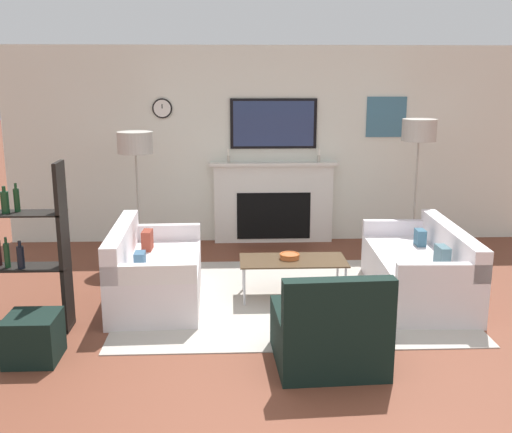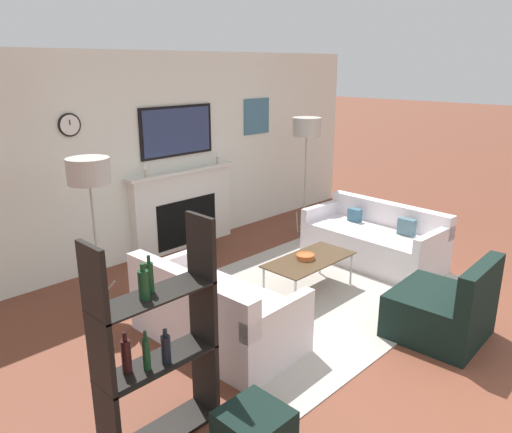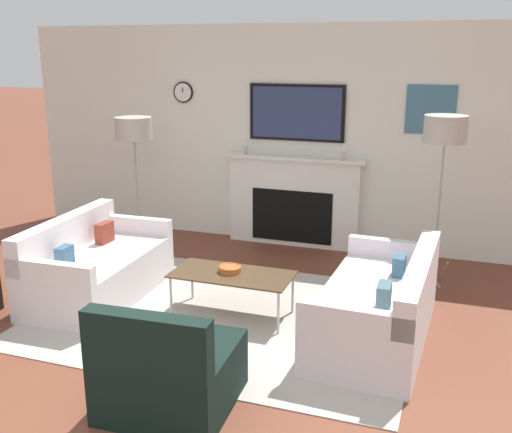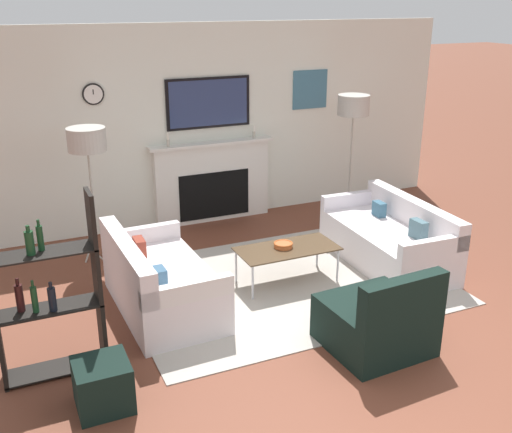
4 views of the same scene
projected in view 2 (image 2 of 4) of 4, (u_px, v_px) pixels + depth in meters
name	position (u px, v px, depth m)	size (l,w,h in m)	color
ground_plane	(487.00, 365.00, 4.39)	(60.00, 60.00, 0.00)	brown
fireplace_wall	(177.00, 162.00, 6.94)	(7.38, 0.28, 2.70)	silver
area_rug	(307.00, 294.00, 5.73)	(3.42, 2.56, 0.01)	#B0A89C
couch_left	(215.00, 314.00, 4.68)	(0.91, 1.63, 0.80)	silver
couch_right	(374.00, 241.00, 6.60)	(0.92, 1.82, 0.75)	silver
armchair	(443.00, 311.00, 4.77)	(0.89, 0.87, 0.83)	black
coffee_table	(309.00, 261.00, 5.66)	(1.11, 0.54, 0.42)	#4C3823
decorative_bowl	(305.00, 256.00, 5.65)	(0.21, 0.21, 0.06)	#C05D2D
floor_lamp_left	(89.00, 173.00, 5.08)	(0.44, 0.44, 1.63)	#9E998E
floor_lamp_right	(307.00, 128.00, 7.45)	(0.43, 0.43, 1.78)	#9E998E
shelf_unit	(156.00, 344.00, 3.33)	(0.85, 0.28, 1.56)	black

